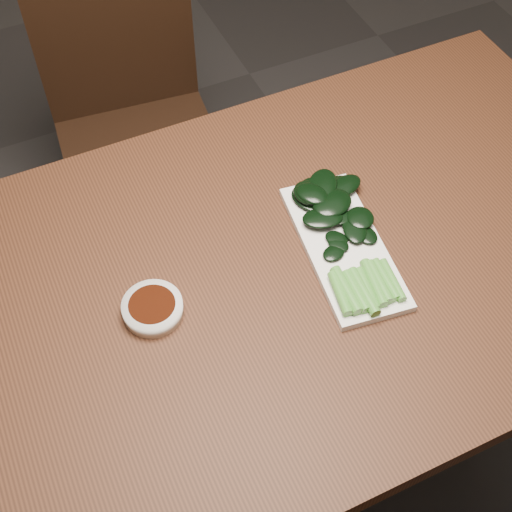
% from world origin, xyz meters
% --- Properties ---
extents(ground, '(6.00, 6.00, 0.00)m').
position_xyz_m(ground, '(0.00, 0.00, 0.00)').
color(ground, '#2A2828').
rests_on(ground, ground).
extents(table, '(1.40, 0.80, 0.75)m').
position_xyz_m(table, '(0.00, 0.00, 0.68)').
color(table, '#422212').
rests_on(table, ground).
extents(chair_far, '(0.43, 0.43, 0.89)m').
position_xyz_m(chair_far, '(-0.03, 0.74, 0.49)').
color(chair_far, black).
rests_on(chair_far, ground).
extents(sauce_bowl, '(0.10, 0.10, 0.03)m').
position_xyz_m(sauce_bowl, '(-0.22, 0.00, 0.76)').
color(sauce_bowl, white).
rests_on(sauce_bowl, table).
extents(serving_plate, '(0.17, 0.32, 0.01)m').
position_xyz_m(serving_plate, '(0.12, -0.01, 0.76)').
color(serving_plate, white).
rests_on(serving_plate, table).
extents(gai_lan, '(0.17, 0.32, 0.03)m').
position_xyz_m(gai_lan, '(0.13, 0.01, 0.78)').
color(gai_lan, '#52A037').
rests_on(gai_lan, serving_plate).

